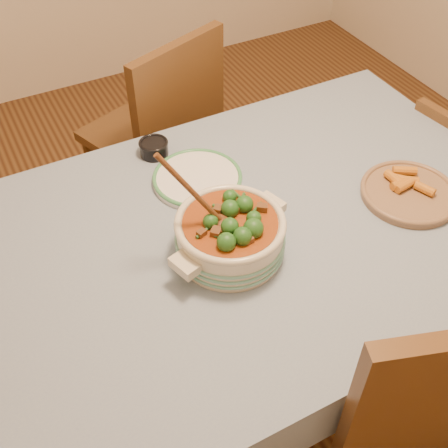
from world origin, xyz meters
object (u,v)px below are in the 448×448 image
stew_casserole (230,233)px  chair_far (162,129)px  dining_table (246,250)px  white_plate (197,178)px  fried_plate (409,192)px  condiment_bowl (154,147)px

stew_casserole → chair_far: (0.17, 0.89, -0.29)m
dining_table → white_plate: white_plate is taller
stew_casserole → white_plate: size_ratio=1.02×
stew_casserole → fried_plate: (0.57, -0.05, -0.05)m
condiment_bowl → fried_plate: bearing=-42.4°
stew_casserole → white_plate: stew_casserole is taller
white_plate → chair_far: 0.65m
dining_table → condiment_bowl: 0.46m
white_plate → condiment_bowl: condiment_bowl is taller
dining_table → stew_casserole: (-0.08, -0.05, 0.16)m
condiment_bowl → fried_plate: size_ratio=0.27×
dining_table → fried_plate: bearing=-12.2°
condiment_bowl → fried_plate: 0.79m
fried_plate → dining_table: bearing=167.8°
white_plate → chair_far: (0.12, 0.59, -0.23)m
dining_table → chair_far: (0.08, 0.84, -0.13)m
dining_table → fried_plate: 0.51m
fried_plate → stew_casserole: bearing=174.9°
white_plate → fried_plate: 0.63m
condiment_bowl → chair_far: bearing=65.7°
white_plate → fried_plate: fried_plate is taller
dining_table → condiment_bowl: (-0.10, 0.43, 0.12)m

